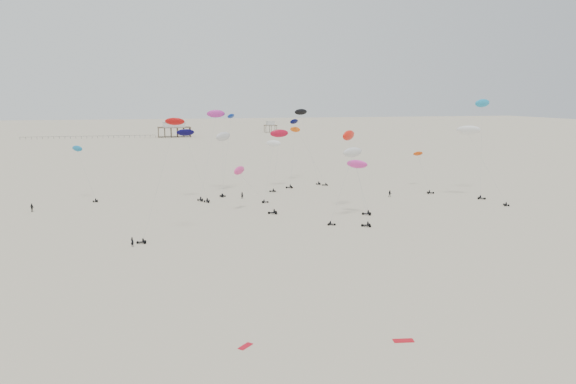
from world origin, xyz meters
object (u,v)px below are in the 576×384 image
object	(u,v)px
pavilion_main	(174,130)
rig_0	(191,150)
rig_4	(213,130)
rig_9	(293,147)
spectator_0	(133,247)
pavilion_small	(270,128)

from	to	relation	value
pavilion_main	rig_0	size ratio (longest dim) A/B	1.15
rig_4	rig_9	size ratio (longest dim) A/B	1.18
pavilion_main	spectator_0	bearing A→B (deg)	-94.28
pavilion_main	rig_0	world-z (taller)	rig_0
rig_9	pavilion_main	bearing A→B (deg)	10.32
spectator_0	rig_4	bearing A→B (deg)	-73.47
pavilion_main	pavilion_small	distance (m)	76.16
rig_0	rig_9	xyz separation A→B (m)	(32.14, 21.61, -1.83)
pavilion_small	rig_9	distance (m)	240.38
rig_4	spectator_0	bearing A→B (deg)	55.85
rig_4	pavilion_main	bearing A→B (deg)	-102.70
rig_0	rig_9	world-z (taller)	rig_9
pavilion_main	spectator_0	world-z (taller)	pavilion_main
rig_9	rig_4	bearing A→B (deg)	119.06
pavilion_small	rig_9	xyz separation A→B (m)	(-44.32, -236.14, 7.40)
rig_0	rig_9	distance (m)	38.77
pavilion_main	rig_0	distance (m)	228.00
pavilion_main	rig_9	world-z (taller)	rig_9
rig_0	rig_4	size ratio (longest dim) A/B	0.72
pavilion_main	spectator_0	distance (m)	271.45
spectator_0	rig_0	bearing A→B (deg)	-69.91
rig_4	rig_9	distance (m)	29.00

